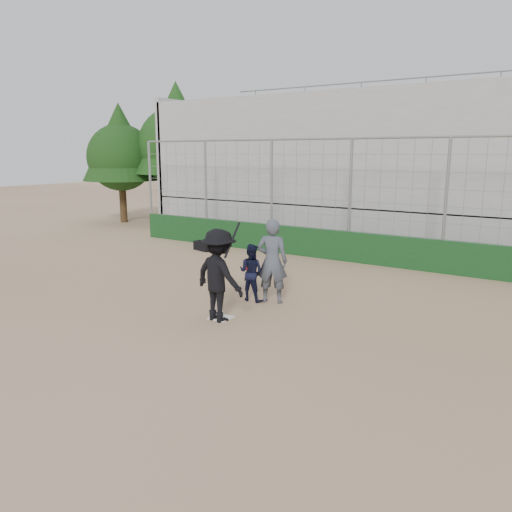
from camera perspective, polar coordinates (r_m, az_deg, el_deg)
The scene contains 10 objects.
ground at distance 11.04m, azimuth -4.01°, elevation -7.10°, with size 90.00×90.00×0.00m, color #866548.
home_plate at distance 11.04m, azimuth -4.01°, elevation -7.04°, with size 0.44×0.44×0.02m, color white.
backstop at distance 16.77m, azimuth 10.54°, elevation 2.63°, with size 18.10×0.25×4.04m.
bleachers at distance 21.24m, azimuth 16.00°, elevation 9.59°, with size 20.25×6.70×6.98m.
tree_left at distance 25.97m, azimuth -9.01°, elevation 13.45°, with size 4.48×4.48×7.00m.
tree_right at distance 26.66m, azimuth -15.26°, elevation 11.79°, with size 3.84×3.84×6.00m.
batter_at_plate at distance 10.66m, azimuth -4.26°, elevation -2.21°, with size 1.40×0.95×2.12m.
catcher_crouched at distance 12.15m, azimuth -0.57°, elevation -2.92°, with size 0.71×0.57×0.98m.
umpire at distance 11.93m, azimuth 1.85°, elevation -1.07°, with size 0.74×0.49×1.83m, color #474E5A.
equipment_bag at distance 18.56m, azimuth -6.08°, elevation 1.15°, with size 0.83×0.51×0.37m.
Camera 1 is at (6.34, -8.31, 3.57)m, focal length 35.00 mm.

